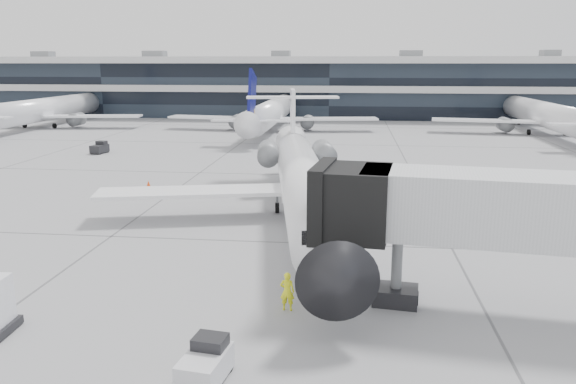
# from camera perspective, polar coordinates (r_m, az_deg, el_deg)

# --- Properties ---
(ground) EXTENTS (220.00, 220.00, 0.00)m
(ground) POSITION_cam_1_polar(r_m,az_deg,el_deg) (32.75, -1.24, -5.13)
(ground) COLOR gray
(ground) RESTS_ON ground
(terminal) EXTENTS (170.00, 22.00, 10.00)m
(terminal) POSITION_cam_1_polar(r_m,az_deg,el_deg) (113.02, 4.44, 10.38)
(terminal) COLOR black
(terminal) RESTS_ON ground
(bg_jet_left) EXTENTS (32.00, 40.00, 9.60)m
(bg_jet_left) POSITION_cam_1_polar(r_m,az_deg,el_deg) (99.47, -23.33, 6.11)
(bg_jet_left) COLOR white
(bg_jet_left) RESTS_ON ground
(bg_jet_center) EXTENTS (32.00, 40.00, 9.60)m
(bg_jet_center) POSITION_cam_1_polar(r_m,az_deg,el_deg) (87.29, -1.59, 6.34)
(bg_jet_center) COLOR white
(bg_jet_center) RESTS_ON ground
(bg_jet_right) EXTENTS (32.00, 40.00, 9.60)m
(bg_jet_right) POSITION_cam_1_polar(r_m,az_deg,el_deg) (90.78, 24.40, 5.44)
(bg_jet_right) COLOR white
(bg_jet_right) RESTS_ON ground
(regional_jet) EXTENTS (27.36, 34.13, 7.90)m
(regional_jet) POSITION_cam_1_polar(r_m,az_deg,el_deg) (37.25, 1.55, 1.40)
(regional_jet) COLOR white
(regional_jet) RESTS_ON ground
(ramp_worker) EXTENTS (0.64, 0.44, 1.68)m
(ramp_worker) POSITION_cam_1_polar(r_m,az_deg,el_deg) (23.89, -0.08, -10.06)
(ramp_worker) COLOR #FAFF1A
(ramp_worker) RESTS_ON ground
(baggage_tug) EXTENTS (1.56, 2.31, 1.37)m
(baggage_tug) POSITION_cam_1_polar(r_m,az_deg,el_deg) (19.37, -8.34, -16.83)
(baggage_tug) COLOR silver
(baggage_tug) RESTS_ON ground
(traffic_cone) EXTENTS (0.44, 0.44, 0.58)m
(traffic_cone) POSITION_cam_1_polar(r_m,az_deg,el_deg) (48.28, -13.99, 0.78)
(traffic_cone) COLOR #FF460D
(traffic_cone) RESTS_ON ground
(far_tug) EXTENTS (1.58, 2.31, 1.36)m
(far_tug) POSITION_cam_1_polar(r_m,az_deg,el_deg) (68.07, -18.57, 4.27)
(far_tug) COLOR black
(far_tug) RESTS_ON ground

